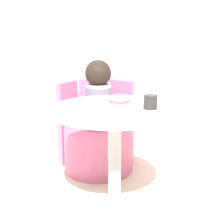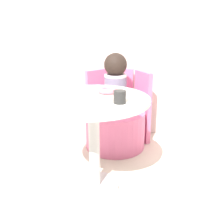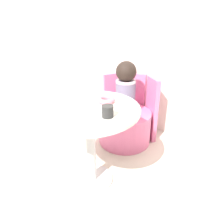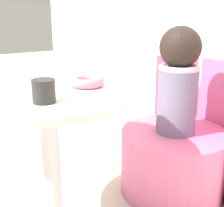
{
  "view_description": "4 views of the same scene",
  "coord_description": "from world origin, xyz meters",
  "views": [
    {
      "loc": [
        -0.28,
        -1.84,
        1.15
      ],
      "look_at": [
        0.15,
        0.29,
        0.67
      ],
      "focal_mm": 50.0,
      "sensor_mm": 36.0,
      "label": 1
    },
    {
      "loc": [
        0.6,
        -1.72,
        1.23
      ],
      "look_at": [
        0.17,
        0.26,
        0.59
      ],
      "focal_mm": 42.0,
      "sensor_mm": 36.0,
      "label": 2
    },
    {
      "loc": [
        0.87,
        -1.21,
        1.34
      ],
      "look_at": [
        0.14,
        0.29,
        0.63
      ],
      "focal_mm": 32.0,
      "sensor_mm": 36.0,
      "label": 3
    },
    {
      "loc": [
        1.33,
        -0.43,
        1.04
      ],
      "look_at": [
        0.08,
        0.29,
        0.59
      ],
      "focal_mm": 50.0,
      "sensor_mm": 36.0,
      "label": 4
    }
  ],
  "objects": [
    {
      "name": "tub_chair",
      "position": [
        0.11,
        0.68,
        0.19
      ],
      "size": [
        0.6,
        0.6,
        0.37
      ],
      "color": "#DB6693",
      "rests_on": "ground_plane"
    },
    {
      "name": "donut",
      "position": [
        0.17,
        0.12,
        0.74
      ],
      "size": [
        0.15,
        0.15,
        0.04
      ],
      "color": "pink",
      "rests_on": "round_table"
    },
    {
      "name": "child_figure",
      "position": [
        0.11,
        0.68,
        0.67
      ],
      "size": [
        0.22,
        0.22,
        0.58
      ],
      "color": "slate",
      "rests_on": "tub_chair"
    },
    {
      "name": "back_wall",
      "position": [
        0.0,
        1.13,
        1.2
      ],
      "size": [
        6.0,
        0.06,
        2.4
      ],
      "color": "silver",
      "rests_on": "ground_plane"
    },
    {
      "name": "booth_backrest",
      "position": [
        0.11,
        0.93,
        0.37
      ],
      "size": [
        0.7,
        0.25,
        0.75
      ],
      "color": "#DB6693",
      "rests_on": "ground_plane"
    },
    {
      "name": "round_table",
      "position": [
        0.1,
        -0.04,
        0.56
      ],
      "size": [
        0.8,
        0.8,
        0.72
      ],
      "color": "silver",
      "rests_on": "ground_plane"
    },
    {
      "name": "cup",
      "position": [
        0.3,
        -0.11,
        0.76
      ],
      "size": [
        0.08,
        0.08,
        0.08
      ],
      "color": "#2D2D2D",
      "rests_on": "round_table"
    },
    {
      "name": "ground_plane",
      "position": [
        0.0,
        0.0,
        0.0
      ],
      "size": [
        12.0,
        12.0,
        0.0
      ],
      "primitive_type": "plane",
      "color": "beige"
    }
  ]
}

